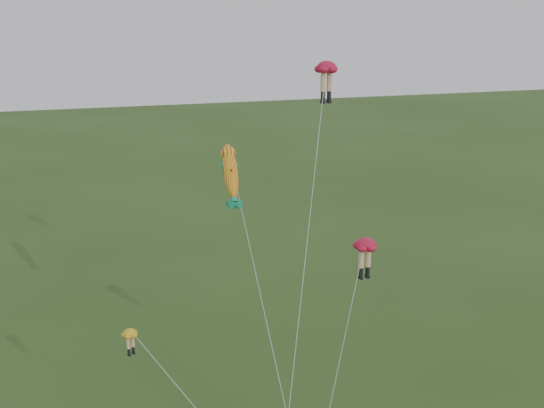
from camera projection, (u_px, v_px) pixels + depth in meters
name	position (u px, v px, depth m)	size (l,w,h in m)	color
legs_kite_red_high	(326.00, 77.00, 33.76)	(7.09, 10.73, 20.19)	red
legs_kite_red_mid	(364.00, 252.00, 30.28)	(4.77, 4.00, 11.92)	red
legs_kite_yellow	(141.00, 347.00, 29.55)	(6.79, 7.10, 7.85)	gold
fish_kite	(231.00, 173.00, 33.20)	(1.23, 13.28, 16.00)	yellow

